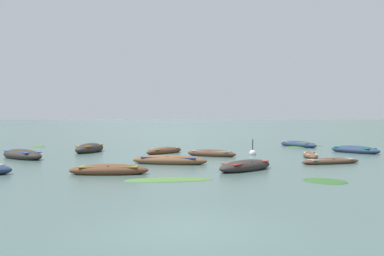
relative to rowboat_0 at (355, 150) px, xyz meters
name	(u,v)px	position (x,y,z in m)	size (l,w,h in m)	color
ground_plane	(182,119)	(-12.19, 1478.39, -0.20)	(6000.00, 6000.00, 0.00)	#425B56
mountain_2	(195,77)	(39.45, 1793.42, 170.68)	(1341.66, 1341.66, 341.75)	slate
mountain_3	(355,95)	(750.39, 1925.95, 107.71)	(731.96, 731.96, 215.81)	#56665B
rowboat_0	(355,150)	(0.00, 0.00, 0.00)	(3.21, 4.06, 0.63)	navy
rowboat_1	(211,154)	(-10.36, -2.71, -0.02)	(3.43, 2.50, 0.54)	#4C3323
rowboat_2	(298,144)	(-2.28, 6.78, 0.00)	(2.87, 4.62, 0.63)	navy
rowboat_3	(331,161)	(-4.26, -7.59, -0.07)	(3.64, 1.86, 0.39)	#4C3323
rowboat_5	(109,170)	(-15.42, -11.85, -0.02)	(3.47, 1.16, 0.56)	brown
rowboat_6	(22,155)	(-21.91, -4.12, 0.03)	(3.90, 3.85, 0.71)	#2D2826
rowboat_7	(164,151)	(-13.46, -0.24, -0.02)	(2.95, 3.65, 0.54)	brown
rowboat_8	(169,160)	(-12.92, -7.53, 0.00)	(4.26, 2.10, 0.61)	brown
rowboat_9	(246,166)	(-9.27, -10.51, 0.00)	(3.38, 3.42, 0.61)	#2D2826
rowboat_10	(310,155)	(-4.24, -3.71, -0.07)	(1.23, 3.14, 0.40)	brown
rowboat_11	(90,149)	(-18.90, 1.07, 0.05)	(2.11, 4.22, 0.81)	#2D2826
mooring_buoy	(253,153)	(-7.52, -1.67, -0.09)	(0.47, 0.47, 1.18)	silver
weed_patch_0	(38,147)	(-24.52, 6.92, -0.20)	(1.29, 1.34, 0.14)	#38662D
weed_patch_1	(309,146)	(-0.93, 8.28, -0.20)	(2.51, 2.16, 0.14)	#2D5628
weed_patch_3	(296,147)	(-2.61, 6.11, -0.20)	(2.74, 1.72, 0.14)	#2D5628
weed_patch_4	(169,180)	(-12.75, -13.75, -0.20)	(3.54, 1.25, 0.14)	#477033
weed_patch_5	(325,181)	(-6.74, -14.26, -0.20)	(1.48, 1.84, 0.14)	#2D5628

